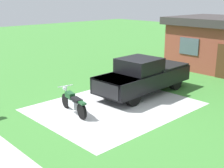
{
  "coord_description": "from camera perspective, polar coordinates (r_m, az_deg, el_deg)",
  "views": [
    {
      "loc": [
        9.21,
        -8.94,
        4.82
      ],
      "look_at": [
        -0.53,
        0.3,
        0.9
      ],
      "focal_mm": 48.0,
      "sensor_mm": 36.0,
      "label": 1
    }
  ],
  "objects": [
    {
      "name": "pickup_truck",
      "position": [
        15.44,
        6.22,
        1.67
      ],
      "size": [
        2.2,
        5.69,
        1.9
      ],
      "color": "black",
      "rests_on": "ground"
    },
    {
      "name": "motorcycle",
      "position": [
        12.94,
        -7.39,
        -3.5
      ],
      "size": [
        2.19,
        0.78,
        1.09
      ],
      "color": "black",
      "rests_on": "ground"
    },
    {
      "name": "driveway_pad",
      "position": [
        13.71,
        0.61,
        -4.3
      ],
      "size": [
        5.54,
        7.0,
        0.01
      ],
      "primitive_type": "cube",
      "color": "#BABABA",
      "rests_on": "ground"
    },
    {
      "name": "ground_plane",
      "position": [
        13.71,
        0.61,
        -4.31
      ],
      "size": [
        80.0,
        80.0,
        0.0
      ],
      "primitive_type": "plane",
      "color": "#3F8135"
    }
  ]
}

